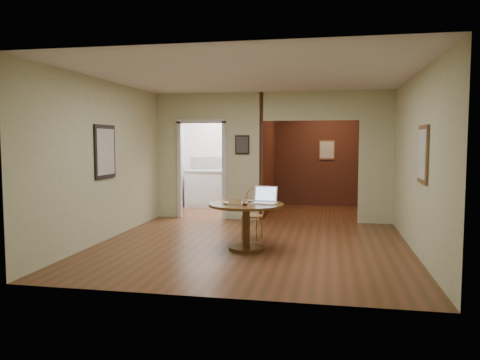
% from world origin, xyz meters
% --- Properties ---
extents(floor, '(5.00, 5.00, 0.00)m').
position_xyz_m(floor, '(0.00, 0.00, 0.00)').
color(floor, '#4B2E15').
rests_on(floor, ground).
extents(room_shell, '(5.20, 7.50, 5.00)m').
position_xyz_m(room_shell, '(-0.47, 3.10, 1.29)').
color(room_shell, silver).
rests_on(room_shell, ground).
extents(dining_table, '(1.16, 1.16, 0.72)m').
position_xyz_m(dining_table, '(-0.03, -0.24, 0.53)').
color(dining_table, brown).
rests_on(dining_table, ground).
extents(chair, '(0.44, 0.44, 0.88)m').
position_xyz_m(chair, '(-0.06, 0.61, 0.49)').
color(chair, '#A26939').
rests_on(chair, ground).
extents(open_laptop, '(0.40, 0.37, 0.26)m').
position_xyz_m(open_laptop, '(0.25, -0.15, 0.79)').
color(open_laptop, silver).
rests_on(open_laptop, dining_table).
extents(closed_laptop, '(0.39, 0.29, 0.03)m').
position_xyz_m(closed_laptop, '(0.08, -0.06, 0.74)').
color(closed_laptop, silver).
rests_on(closed_laptop, dining_table).
extents(mouse, '(0.12, 0.08, 0.05)m').
position_xyz_m(mouse, '(-0.32, -0.41, 0.74)').
color(mouse, silver).
rests_on(mouse, dining_table).
extents(wine_glass, '(0.10, 0.10, 0.11)m').
position_xyz_m(wine_glass, '(-0.01, -0.49, 0.78)').
color(wine_glass, white).
rests_on(wine_glass, dining_table).
extents(pen, '(0.14, 0.04, 0.01)m').
position_xyz_m(pen, '(-0.17, -0.47, 0.73)').
color(pen, navy).
rests_on(pen, dining_table).
extents(kitchen_cabinet, '(2.06, 0.60, 0.94)m').
position_xyz_m(kitchen_cabinet, '(-1.35, 4.20, 0.47)').
color(kitchen_cabinet, silver).
rests_on(kitchen_cabinet, ground).
extents(grocery_bag, '(0.29, 0.25, 0.27)m').
position_xyz_m(grocery_bag, '(-0.55, 4.20, 1.07)').
color(grocery_bag, beige).
rests_on(grocery_bag, kitchen_cabinet).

